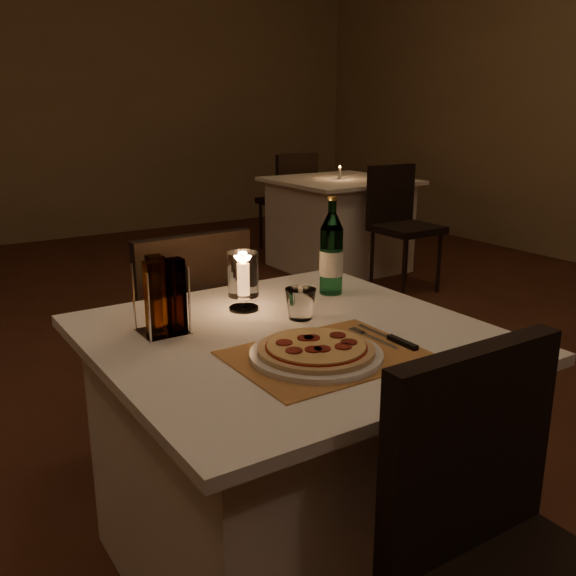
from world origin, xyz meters
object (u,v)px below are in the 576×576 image
tumbler (301,304)px  chair_near (505,543)px  chair_far (184,326)px  plate (316,355)px  pizza (316,348)px  neighbor_table_right (339,224)px  water_bottle (331,255)px  hurricane_candle (243,276)px  main_table (292,455)px

tumbler → chair_near: bearing=-96.1°
tumbler → chair_far: bearing=97.8°
plate → pizza: pizza is taller
neighbor_table_right → chair_near: bearing=-123.3°
chair_far → water_bottle: bearing=-56.6°
pizza → water_bottle: water_bottle is taller
chair_near → water_bottle: size_ratio=2.89×
tumbler → hurricane_candle: size_ratio=0.50×
water_bottle → tumbler: bearing=-145.0°
plate → main_table: bearing=74.5°
chair_far → plate: chair_far is taller
water_bottle → hurricane_candle: bearing=179.6°
main_table → pizza: size_ratio=3.57×
chair_far → hurricane_candle: 0.55m
chair_near → tumbler: bearing=83.9°
water_bottle → chair_near: bearing=-107.9°
hurricane_candle → main_table: bearing=-88.0°
main_table → tumbler: tumbler is taller
chair_near → pizza: chair_near is taller
plate → neighbor_table_right: bearing=51.7°
hurricane_candle → neighbor_table_right: bearing=47.8°
tumbler → water_bottle: bearing=35.0°
water_bottle → hurricane_candle: (-0.32, 0.00, -0.02)m
chair_near → water_bottle: water_bottle is taller
chair_near → hurricane_candle: (-0.01, 0.96, 0.29)m
chair_far → hurricane_candle: bearing=-91.1°
chair_near → main_table: bearing=90.0°
pizza → hurricane_candle: 0.43m
chair_near → plate: bearing=95.3°
tumbler → hurricane_candle: bearing=120.8°
plate → tumbler: size_ratio=3.65×
pizza → chair_far: bearing=86.8°
plate → tumbler: (0.14, 0.27, 0.03)m
plate → pizza: (0.00, 0.00, 0.02)m
neighbor_table_right → pizza: bearing=-128.3°
pizza → tumbler: 0.30m
tumbler → neighbor_table_right: 3.53m
neighbor_table_right → main_table: bearing=-129.5°
chair_near → hurricane_candle: hurricane_candle is taller
water_bottle → neighbor_table_right: 3.28m
plate → pizza: size_ratio=1.14×
plate → water_bottle: bearing=49.7°
tumbler → water_bottle: 0.29m
chair_far → plate: bearing=-93.2°
tumbler → hurricane_candle: (-0.09, 0.16, 0.06)m
plate → hurricane_candle: size_ratio=1.84×
main_table → plate: 0.42m
main_table → plate: size_ratio=3.12×
plate → neighbor_table_right: size_ratio=0.32×
main_table → tumbler: 0.43m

